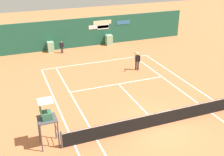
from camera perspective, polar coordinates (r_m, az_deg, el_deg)
The scene contains 8 objects.
ground_plane at distance 18.38m, azimuth 8.39°, elevation -8.43°, with size 80.00×80.00×0.01m.
tennis_net at distance 17.69m, azimuth 9.40°, elevation -7.96°, with size 12.10×0.10×1.07m.
sponsor_back_wall at distance 31.85m, azimuth -6.12°, elevation 8.91°, with size 25.00×1.02×3.17m.
umpire_chair at distance 15.55m, azimuth -12.96°, elevation -7.59°, with size 1.00×1.00×2.77m.
player_on_baseline at distance 25.36m, azimuth 5.05°, elevation 3.68°, with size 0.84×0.65×1.87m.
ball_kid_centre_post at distance 30.16m, azimuth -10.04°, elevation 6.27°, with size 0.44×0.18×1.31m.
tennis_ball_near_service_line at distance 22.66m, azimuth 12.09°, elevation -2.02°, with size 0.07×0.07×0.07m, color #CCE033.
tennis_ball_mid_court at distance 24.61m, azimuth -8.59°, elevation 0.43°, with size 0.07×0.07×0.07m, color #CCE033.
Camera 1 is at (-8.08, -12.70, 9.81)m, focal length 45.69 mm.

